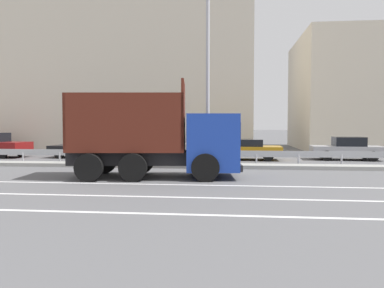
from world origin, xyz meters
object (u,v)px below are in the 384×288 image
dump_truck (175,144)px  parked_car_2 (85,148)px  parked_car_3 (169,146)px  median_road_sign (82,141)px  parked_car_5 (347,148)px  parked_car_4 (245,149)px  street_lamp_1 (207,71)px

dump_truck → parked_car_2: size_ratio=1.53×
dump_truck → parked_car_2: (-7.04, 8.32, -0.68)m
dump_truck → parked_car_3: bearing=-175.1°
median_road_sign → parked_car_5: 15.28m
dump_truck → parked_car_3: dump_truck is taller
median_road_sign → parked_car_4: median_road_sign is taller
street_lamp_1 → parked_car_5: 10.45m
parked_car_2 → parked_car_3: size_ratio=1.09×
median_road_sign → parked_car_4: bearing=27.9°
median_road_sign → parked_car_3: (3.65, 4.98, -0.54)m
parked_car_2 → parked_car_3: 5.42m
median_road_sign → parked_car_2: 5.15m
parked_car_5 → median_road_sign: bearing=113.2°
street_lamp_1 → parked_car_3: size_ratio=2.01×
dump_truck → parked_car_2: dump_truck is taller
dump_truck → parked_car_4: size_ratio=1.57×
parked_car_3 → median_road_sign: bearing=141.4°
parked_car_3 → parked_car_4: parked_car_3 is taller
parked_car_2 → parked_car_5: size_ratio=1.07×
median_road_sign → street_lamp_1: bearing=-3.2°
median_road_sign → parked_car_2: median_road_sign is taller
street_lamp_1 → dump_truck: bearing=-109.0°
median_road_sign → parked_car_3: 6.20m
parked_car_3 → street_lamp_1: bearing=-155.4°
parked_car_3 → parked_car_5: parked_car_3 is taller
street_lamp_1 → parked_car_4: (1.98, 4.77, -4.01)m
parked_car_3 → parked_car_2: bearing=89.6°
parked_car_3 → parked_car_4: 4.73m
street_lamp_1 → parked_car_5: size_ratio=1.98×
median_road_sign → parked_car_5: bearing=19.1°
median_road_sign → parked_car_3: size_ratio=0.58×
dump_truck → street_lamp_1: street_lamp_1 is taller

